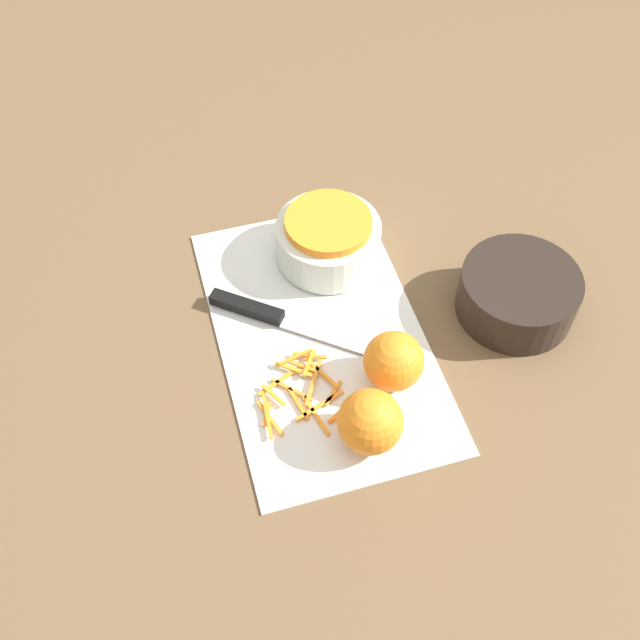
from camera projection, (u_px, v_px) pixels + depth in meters
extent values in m
plane|color=brown|center=(320.00, 335.00, 1.05)|extent=(4.00, 4.00, 0.00)
cube|color=silver|center=(320.00, 334.00, 1.05)|extent=(0.47, 0.28, 0.01)
cylinder|color=silver|center=(328.00, 241.00, 1.11)|extent=(0.16, 0.16, 0.06)
cylinder|color=orange|center=(328.00, 224.00, 1.08)|extent=(0.13, 0.13, 0.02)
cylinder|color=black|center=(518.00, 294.00, 1.05)|extent=(0.17, 0.17, 0.07)
cube|color=black|center=(247.00, 307.00, 1.06)|extent=(0.08, 0.10, 0.02)
cube|color=#B2B2B7|center=(326.00, 335.00, 1.04)|extent=(0.10, 0.12, 0.00)
sphere|color=orange|center=(394.00, 361.00, 0.97)|extent=(0.08, 0.08, 0.08)
sphere|color=orange|center=(370.00, 422.00, 0.91)|extent=(0.08, 0.08, 0.08)
cube|color=orange|center=(344.00, 411.00, 0.97)|extent=(0.03, 0.05, 0.00)
cube|color=orange|center=(276.00, 383.00, 0.99)|extent=(0.03, 0.06, 0.00)
cube|color=orange|center=(310.00, 355.00, 1.02)|extent=(0.02, 0.05, 0.00)
cube|color=orange|center=(320.00, 405.00, 0.97)|extent=(0.03, 0.07, 0.00)
cube|color=orange|center=(267.00, 414.00, 0.97)|extent=(0.03, 0.02, 0.00)
cube|color=orange|center=(292.00, 390.00, 0.99)|extent=(0.05, 0.05, 0.00)
cube|color=orange|center=(309.00, 363.00, 1.01)|extent=(0.04, 0.03, 0.00)
cube|color=orange|center=(313.00, 383.00, 0.99)|extent=(0.07, 0.04, 0.00)
cube|color=orange|center=(274.00, 395.00, 0.98)|extent=(0.04, 0.03, 0.00)
cube|color=orange|center=(293.00, 369.00, 1.00)|extent=(0.04, 0.05, 0.00)
cube|color=orange|center=(295.00, 357.00, 1.01)|extent=(0.02, 0.05, 0.00)
cube|color=orange|center=(322.00, 373.00, 1.00)|extent=(0.06, 0.03, 0.00)
cube|color=orange|center=(316.00, 416.00, 0.96)|extent=(0.06, 0.02, 0.00)
cube|color=orange|center=(267.00, 416.00, 0.96)|extent=(0.07, 0.01, 0.00)
cube|color=orange|center=(333.00, 393.00, 0.99)|extent=(0.03, 0.03, 0.00)
cube|color=orange|center=(270.00, 418.00, 0.96)|extent=(0.06, 0.02, 0.00)
cube|color=orange|center=(302.00, 366.00, 1.01)|extent=(0.03, 0.03, 0.00)
cube|color=orange|center=(298.00, 404.00, 0.98)|extent=(0.05, 0.02, 0.00)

